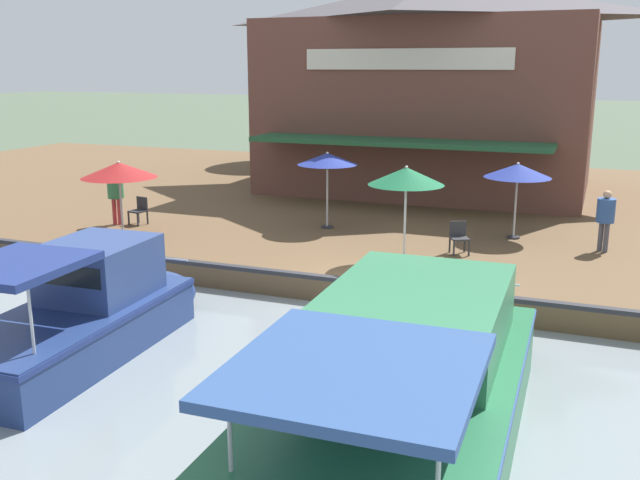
# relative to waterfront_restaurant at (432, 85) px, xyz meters

# --- Properties ---
(ground_plane) EXTENTS (220.00, 220.00, 0.00)m
(ground_plane) POSITION_rel_waterfront_restaurant_xyz_m (13.78, 2.17, -4.67)
(ground_plane) COLOR #4C5B47
(quay_deck) EXTENTS (22.00, 56.00, 0.60)m
(quay_deck) POSITION_rel_waterfront_restaurant_xyz_m (2.78, 2.17, -4.37)
(quay_deck) COLOR brown
(quay_deck) RESTS_ON ground
(quay_edge_fender) EXTENTS (0.20, 50.40, 0.10)m
(quay_edge_fender) POSITION_rel_waterfront_restaurant_xyz_m (13.68, 2.17, -4.02)
(quay_edge_fender) COLOR #2D2D33
(quay_edge_fender) RESTS_ON quay_deck
(waterfront_restaurant) EXTENTS (10.35, 12.61, 8.02)m
(waterfront_restaurant) POSITION_rel_waterfront_restaurant_xyz_m (0.00, 0.00, 0.00)
(waterfront_restaurant) COLOR brown
(waterfront_restaurant) RESTS_ON quay_deck
(patio_umbrella_near_quay_edge) EXTENTS (2.12, 2.12, 2.22)m
(patio_umbrella_near_quay_edge) POSITION_rel_waterfront_restaurant_xyz_m (11.96, -6.11, -2.11)
(patio_umbrella_near_quay_edge) COLOR #B7B7B7
(patio_umbrella_near_quay_edge) RESTS_ON quay_deck
(patio_umbrella_mid_patio_right) EXTENTS (1.86, 1.86, 2.45)m
(patio_umbrella_mid_patio_right) POSITION_rel_waterfront_restaurant_xyz_m (11.62, 2.08, -1.88)
(patio_umbrella_mid_patio_right) COLOR #B7B7B7
(patio_umbrella_mid_patio_right) RESTS_ON quay_deck
(patio_umbrella_by_entrance) EXTENTS (1.79, 1.79, 2.32)m
(patio_umbrella_by_entrance) POSITION_rel_waterfront_restaurant_xyz_m (8.59, -1.14, -1.97)
(patio_umbrella_by_entrance) COLOR #B7B7B7
(patio_umbrella_by_entrance) RESTS_ON quay_deck
(patio_umbrella_mid_patio_left) EXTENTS (1.87, 1.87, 2.18)m
(patio_umbrella_mid_patio_left) POSITION_rel_waterfront_restaurant_xyz_m (7.87, 4.30, -2.13)
(patio_umbrella_mid_patio_left) COLOR #B7B7B7
(patio_umbrella_mid_patio_left) RESTS_ON quay_deck
(cafe_chair_far_corner_seat) EXTENTS (0.59, 0.59, 0.85)m
(cafe_chair_far_corner_seat) POSITION_rel_waterfront_restaurant_xyz_m (10.18, 3.16, -3.59)
(cafe_chair_far_corner_seat) COLOR #2D2D33
(cafe_chair_far_corner_seat) RESTS_ON quay_deck
(cafe_chair_beside_entrance) EXTENTS (0.52, 0.52, 0.85)m
(cafe_chair_beside_entrance) POSITION_rel_waterfront_restaurant_xyz_m (10.25, -6.74, -3.59)
(cafe_chair_beside_entrance) COLOR #2D2D33
(cafe_chair_beside_entrance) RESTS_ON quay_deck
(person_at_quay_edge) EXTENTS (0.46, 0.46, 1.64)m
(person_at_quay_edge) POSITION_rel_waterfront_restaurant_xyz_m (8.56, 6.68, -3.04)
(person_at_quay_edge) COLOR #4C4C56
(person_at_quay_edge) RESTS_ON quay_deck
(person_near_entrance) EXTENTS (0.49, 0.49, 1.72)m
(person_near_entrance) POSITION_rel_waterfront_restaurant_xyz_m (10.53, -7.37, -2.98)
(person_near_entrance) COLOR #B23338
(person_near_entrance) RESTS_ON quay_deck
(motorboat_second_along) EXTENTS (9.13, 3.33, 2.20)m
(motorboat_second_along) POSITION_rel_waterfront_restaurant_xyz_m (18.83, 4.10, -3.76)
(motorboat_second_along) COLOR #287047
(motorboat_second_along) RESTS_ON river_water
(motorboat_fourth_along) EXTENTS (6.26, 2.48, 2.18)m
(motorboat_fourth_along) POSITION_rel_waterfront_restaurant_xyz_m (17.81, -2.47, -3.85)
(motorboat_fourth_along) COLOR navy
(motorboat_fourth_along) RESTS_ON river_water
(tree_downstream_bank) EXTENTS (5.32, 5.07, 7.59)m
(tree_downstream_bank) POSITION_rel_waterfront_restaurant_xyz_m (-5.95, -7.40, 0.85)
(tree_downstream_bank) COLOR brown
(tree_downstream_bank) RESTS_ON quay_deck
(tree_upstream_bank) EXTENTS (3.47, 3.31, 6.74)m
(tree_upstream_bank) POSITION_rel_waterfront_restaurant_xyz_m (-2.77, -3.18, 0.90)
(tree_upstream_bank) COLOR brown
(tree_upstream_bank) RESTS_ON quay_deck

